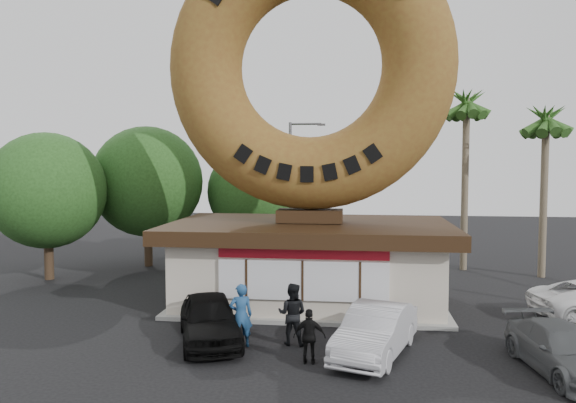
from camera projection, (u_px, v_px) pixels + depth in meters
The scene contains 15 objects.
ground at pixel (293, 352), 16.85m from camera, with size 90.00×90.00×0.00m, color black.
donut_shop at pixel (310, 260), 22.65m from camera, with size 11.20×7.20×3.80m.
giant_donut at pixel (310, 66), 22.13m from camera, with size 11.35×11.35×2.89m, color brown.
tree_west at pixel (147, 182), 30.56m from camera, with size 6.00×6.00×7.65m.
tree_mid at pixel (253, 192), 31.91m from camera, with size 5.20×5.20×6.63m.
tree_far at pixel (47, 191), 27.05m from camera, with size 5.60×5.60×7.14m.
palm_near at pixel (467, 110), 29.20m from camera, with size 2.60×2.60×9.75m.
palm_far at pixel (546, 126), 27.36m from camera, with size 2.60×2.60×8.75m.
street_lamp at pixel (293, 183), 32.60m from camera, with size 2.11×0.20×8.00m.
person_left at pixel (241, 315), 17.29m from camera, with size 0.72×0.47×1.97m, color navy.
person_center at pixel (292, 314), 17.50m from camera, with size 0.94×0.73×1.93m, color black.
person_right at pixel (310, 336), 15.84m from camera, with size 0.92×0.38×1.57m, color black.
car_black at pixel (210, 319), 17.71m from camera, with size 1.79×4.44×1.51m, color black.
car_silver at pixel (375, 331), 16.52m from camera, with size 1.54×4.43×1.46m, color #B6B5BA.
car_grey at pixel (563, 350), 15.12m from camera, with size 1.78×4.39×1.27m, color #56595B.
Camera 1 is at (1.87, -16.39, 5.69)m, focal length 35.00 mm.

